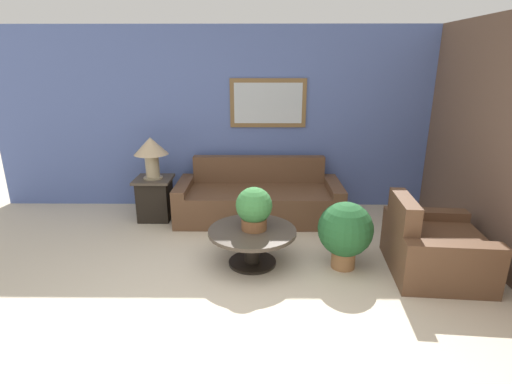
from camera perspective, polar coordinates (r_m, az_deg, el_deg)
ground_plane at (r=3.47m, az=-3.34°, el=-19.50°), size 20.00×20.00×0.00m
wall_back at (r=5.92m, az=-1.50°, el=10.31°), size 7.37×0.09×2.60m
wall_right at (r=5.03m, az=30.55°, el=6.33°), size 0.06×5.10×2.60m
couch_main at (r=5.60m, az=0.39°, el=-1.10°), size 2.26×0.93×0.81m
armchair at (r=4.57m, az=23.96°, el=-7.34°), size 0.99×1.13×0.81m
coffee_table at (r=4.33m, az=-0.53°, el=-6.73°), size 0.95×0.95×0.40m
side_table at (r=5.74m, az=-14.23°, el=-0.84°), size 0.50×0.50×0.59m
table_lamp at (r=5.56m, az=-14.77°, el=5.80°), size 0.46×0.46×0.57m
potted_plant_on_table at (r=4.21m, az=-0.29°, el=-2.27°), size 0.39×0.39×0.46m
potted_plant_floor at (r=4.31m, az=12.63°, el=-5.48°), size 0.58×0.58×0.73m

